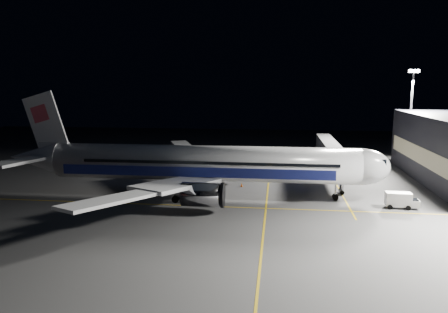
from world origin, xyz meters
name	(u,v)px	position (x,y,z in m)	size (l,w,h in m)	color
ground	(204,196)	(0.00, 0.00, 0.00)	(200.00, 200.00, 0.00)	#4C4C4F
guide_line_main	(267,198)	(10.00, 0.00, 0.01)	(0.25, 80.00, 0.01)	gold
guide_line_cross	(198,206)	(0.00, -6.00, 0.01)	(70.00, 0.25, 0.01)	gold
guide_line_side	(337,185)	(22.00, 10.00, 0.01)	(0.25, 40.00, 0.01)	gold
airliner	(198,164)	(-1.08, 0.00, 5.16)	(61.48, 54.22, 16.64)	silver
jet_bridge	(332,152)	(22.00, 18.06, 4.58)	(3.60, 34.40, 6.30)	#B2B2B7
floodlight_mast_north	(411,108)	(40.00, 31.99, 12.37)	(2.40, 0.68, 20.70)	#59595E
service_truck	(401,200)	(29.31, -3.59, 1.25)	(4.67, 2.24, 2.33)	silver
baggage_tug	(190,179)	(-4.05, 8.35, 0.71)	(2.58, 2.34, 1.54)	black
safety_cone_a	(165,184)	(-8.00, 5.65, 0.29)	(0.38, 0.38, 0.58)	#EC5A09
safety_cone_b	(242,185)	(5.42, 6.79, 0.33)	(0.44, 0.44, 0.66)	#EC5A09
safety_cone_c	(181,174)	(-6.95, 14.00, 0.34)	(0.45, 0.45, 0.68)	#EC5A09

